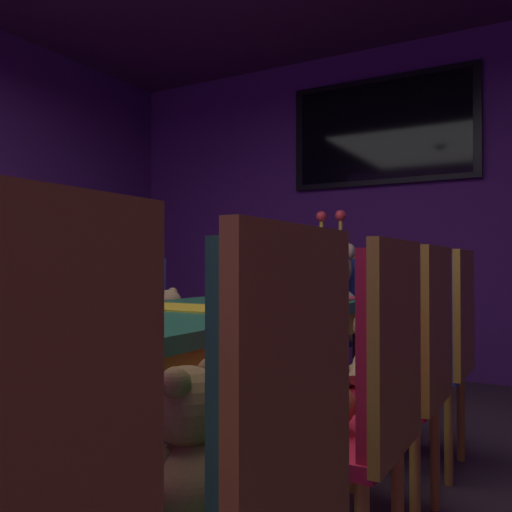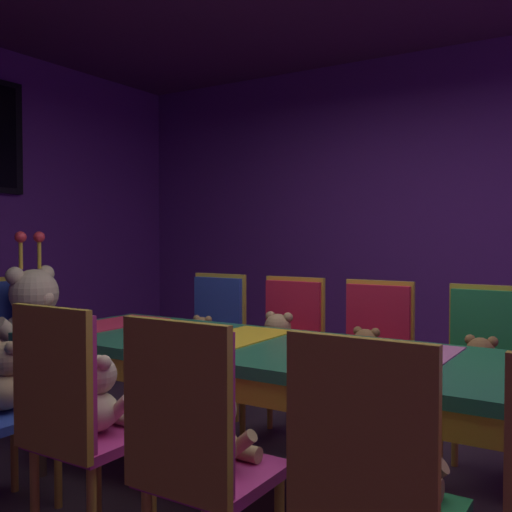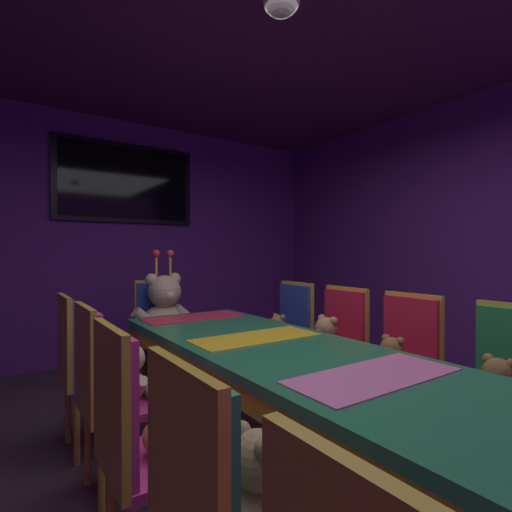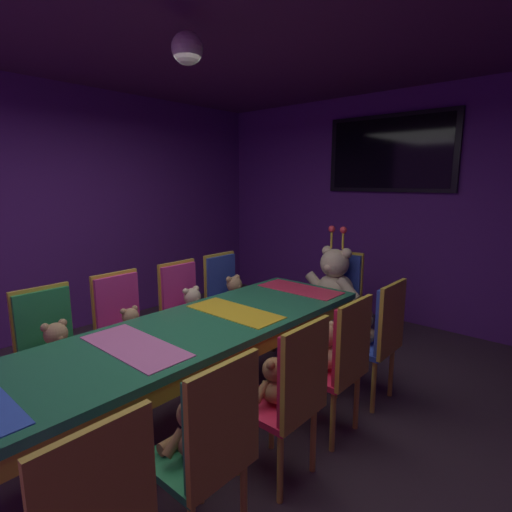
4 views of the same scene
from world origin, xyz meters
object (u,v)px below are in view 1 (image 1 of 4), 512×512
Objects in this scene: chair_left_3 at (80,328)px; chair_right_1 at (254,459)px; wall_tv at (382,131)px; chair_right_2 at (368,387)px; teddy_left_4 at (169,319)px; chair_right_3 at (415,356)px; throne_chair at (338,313)px; teddy_right_2 at (317,388)px; teddy_left_3 at (100,330)px; teddy_right_1 at (185,453)px; chair_left_4 at (150,318)px; banquet_table at (120,342)px; teddy_right_3 at (374,352)px; king_teddy_bear at (329,296)px; teddy_right_4 at (414,340)px; chair_right_4 at (446,337)px.

chair_left_3 is 2.07m from chair_right_1.
chair_right_2 is at bearing -74.44° from wall_tv.
chair_left_3 is at bearing -103.24° from teddy_left_4.
throne_chair is (-0.85, 1.49, 0.00)m from chair_right_3.
chair_right_1 is 3.34× the size of teddy_right_2.
teddy_right_1 is (1.41, -1.18, -0.01)m from teddy_left_3.
chair_left_4 is (-0.16, 0.56, 0.00)m from teddy_left_3.
banquet_table is at bearing -0.00° from throne_chair.
chair_right_2 is 2.85× the size of teddy_right_3.
wall_tv reaches higher than chair_left_4.
teddy_right_3 is (1.55, -0.02, 0.00)m from chair_left_3.
teddy_right_1 is at bearing -39.37° from banquet_table.
chair_right_1 is 1.00× the size of chair_right_3.
teddy_left_4 is at bearing -50.75° from teddy_right_1.
king_teddy_bear is at bearing -70.95° from chair_right_1.
chair_right_1 is (1.57, -1.74, 0.00)m from teddy_left_4.
chair_left_4 is 0.62× the size of wall_tv.
teddy_right_4 is (-0.00, 1.14, -0.01)m from teddy_right_2.
teddy_right_2 is 0.36× the size of king_teddy_bear.
chair_left_3 reaches higher than teddy_left_3.
chair_right_3 is 0.58m from chair_right_4.
banquet_table is 1.90m from king_teddy_bear.
throne_chair is (-0.86, 2.65, 0.00)m from chair_right_1.
banquet_table is at bearing -35.24° from chair_left_3.
teddy_right_3 is (1.41, -0.58, 0.00)m from teddy_left_4.
chair_right_1 is at bearing 89.90° from chair_right_2.
wall_tv reaches higher than banquet_table.
chair_right_1 reaches higher than banquet_table.
chair_left_3 and chair_right_4 have the same top height.
teddy_left_4 is (-0.01, 0.56, 0.00)m from teddy_left_3.
chair_right_1 is at bearing 19.05° from king_teddy_bear.
teddy_left_3 is 1.52m from teddy_right_2.
throne_chair is 1.21× the size of king_teddy_bear.
chair_left_4 is at bearing -48.83° from king_teddy_bear.
teddy_left_4 reaches higher than teddy_right_2.
teddy_right_2 is at bearing 19.29° from throne_chair.
teddy_right_2 is at bearing -20.25° from chair_left_3.
chair_left_3 is 3.23× the size of teddy_right_1.
chair_right_1 reaches higher than teddy_left_4.
chair_right_2 is at bearing 180.00° from teddy_right_2.
teddy_right_2 is (1.41, -0.57, -0.02)m from teddy_left_3.
teddy_right_1 is 2.75m from throne_chair.
teddy_left_3 is 1.63m from throne_chair.
teddy_right_3 is at bearing 25.38° from throne_chair.
teddy_left_4 is at bearing -38.56° from teddy_right_2.
teddy_right_2 is 3.50m from wall_tv.
wall_tv is (0.69, 2.51, 1.46)m from teddy_left_3.
chair_right_4 is (0.00, 0.58, 0.00)m from chair_right_3.
teddy_right_2 is at bearing -76.94° from wall_tv.
wall_tv is at bearing 66.41° from chair_left_4.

